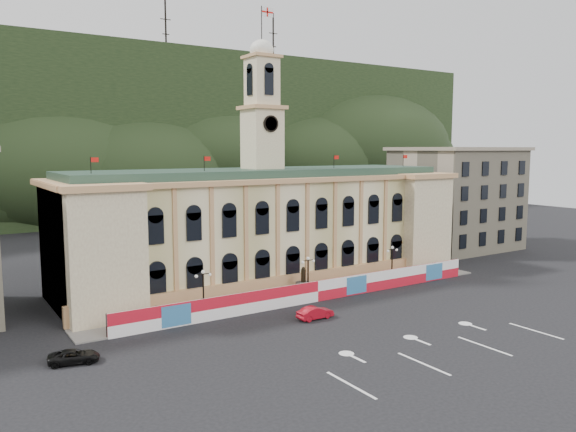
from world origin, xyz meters
TOP-DOWN VIEW (x-y plane):
  - ground at (0.00, 0.00)m, footprint 260.00×260.00m
  - lane_markings at (0.00, -5.00)m, footprint 26.00×10.00m
  - hill_ridge at (0.03, 121.99)m, footprint 230.00×80.00m
  - city_hall at (0.00, 27.63)m, footprint 56.20×17.60m
  - side_building_right at (43.00, 30.93)m, footprint 21.00×17.00m
  - hoarding_fence at (0.06, 15.07)m, footprint 50.00×0.44m
  - pavement at (0.00, 17.75)m, footprint 56.00×5.50m
  - statue at (0.00, 18.00)m, footprint 1.40×1.40m
  - lamp_left at (-14.00, 17.00)m, footprint 1.96×0.44m
  - lamp_center at (0.00, 17.00)m, footprint 1.96×0.44m
  - lamp_right at (14.00, 17.00)m, footprint 1.96×0.44m
  - red_sedan at (-4.33, 9.43)m, footprint 1.56×4.19m
  - black_suv at (-29.08, 10.43)m, footprint 4.02×5.20m

SIDE VIEW (x-z plane):
  - ground at x=0.00m, z-range 0.00..0.00m
  - lane_markings at x=0.00m, z-range -0.01..0.01m
  - pavement at x=0.00m, z-range 0.00..0.16m
  - black_suv at x=-29.08m, z-range 0.00..1.18m
  - red_sedan at x=-4.33m, z-range 0.00..1.37m
  - statue at x=0.00m, z-range -0.67..3.05m
  - hoarding_fence at x=0.06m, z-range 0.00..2.50m
  - lamp_left at x=-14.00m, z-range 0.50..5.65m
  - lamp_center at x=0.00m, z-range 0.50..5.65m
  - lamp_right at x=14.00m, z-range 0.50..5.65m
  - city_hall at x=0.00m, z-range -10.70..26.40m
  - side_building_right at x=43.00m, z-range 0.03..18.63m
  - hill_ridge at x=0.03m, z-range -12.52..51.48m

